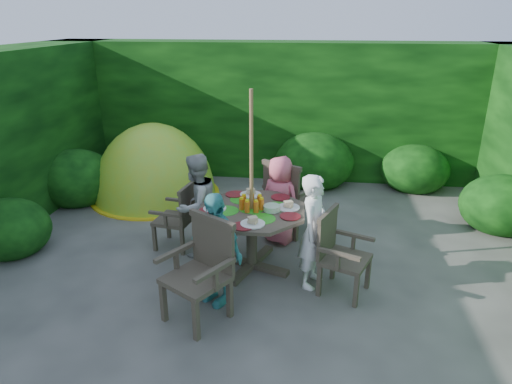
# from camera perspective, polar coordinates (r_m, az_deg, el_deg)

# --- Properties ---
(ground) EXTENTS (60.00, 60.00, 0.00)m
(ground) POSITION_cam_1_polar(r_m,az_deg,el_deg) (5.61, 0.44, -10.39)
(ground) COLOR #46443E
(ground) RESTS_ON ground
(hedge_enclosure) EXTENTS (9.00, 9.00, 2.50)m
(hedge_enclosure) POSITION_cam_1_polar(r_m,az_deg,el_deg) (6.33, 1.96, 5.73)
(hedge_enclosure) COLOR black
(hedge_enclosure) RESTS_ON ground
(patio_table) EXTENTS (1.75, 1.75, 0.95)m
(patio_table) POSITION_cam_1_polar(r_m,az_deg,el_deg) (5.48, -0.50, -3.31)
(patio_table) COLOR #3A3126
(patio_table) RESTS_ON ground
(parasol_pole) EXTENTS (0.06, 0.06, 2.20)m
(parasol_pole) POSITION_cam_1_polar(r_m,az_deg,el_deg) (5.32, -0.56, 0.97)
(parasol_pole) COLOR brown
(parasol_pole) RESTS_ON ground
(garden_chair_right) EXTENTS (0.65, 0.69, 0.91)m
(garden_chair_right) POSITION_cam_1_polar(r_m,az_deg,el_deg) (5.18, 10.31, -7.39)
(garden_chair_right) COLOR #3A3126
(garden_chair_right) RESTS_ON ground
(garden_chair_left) EXTENTS (0.54, 0.59, 0.87)m
(garden_chair_left) POSITION_cam_1_polar(r_m,az_deg,el_deg) (6.13, -9.59, -2.91)
(garden_chair_left) COLOR #3A3126
(garden_chair_left) RESTS_ON ground
(garden_chair_back) EXTENTS (0.82, 0.79, 1.05)m
(garden_chair_back) POSITION_cam_1_polar(r_m,az_deg,el_deg) (6.43, 3.98, -0.57)
(garden_chair_back) COLOR #3A3126
(garden_chair_back) RESTS_ON ground
(garden_chair_front) EXTENTS (0.81, 0.79, 1.03)m
(garden_chair_front) POSITION_cam_1_polar(r_m,az_deg,el_deg) (4.70, -6.78, -9.49)
(garden_chair_front) COLOR #3A3126
(garden_chair_front) RESTS_ON ground
(child_right) EXTENTS (0.46, 0.57, 1.34)m
(child_right) POSITION_cam_1_polar(r_m,az_deg,el_deg) (5.18, 7.29, -4.93)
(child_right) COLOR white
(child_right) RESTS_ON ground
(child_left) EXTENTS (0.75, 0.82, 1.35)m
(child_left) POSITION_cam_1_polar(r_m,az_deg,el_deg) (5.87, -7.43, -1.66)
(child_left) COLOR #A8A8A3
(child_left) RESTS_ON ground
(child_back) EXTENTS (0.71, 0.63, 1.22)m
(child_back) POSITION_cam_1_polar(r_m,az_deg,el_deg) (6.16, 3.01, -1.03)
(child_back) COLOR #F2647D
(child_back) RESTS_ON ground
(child_front) EXTENTS (0.79, 0.68, 1.27)m
(child_front) POSITION_cam_1_polar(r_m,az_deg,el_deg) (4.88, -5.06, -7.06)
(child_front) COLOR #4BAEB0
(child_front) RESTS_ON ground
(dome_tent) EXTENTS (2.40, 2.40, 2.53)m
(dome_tent) POSITION_cam_1_polar(r_m,az_deg,el_deg) (8.17, -12.39, -0.40)
(dome_tent) COLOR #B6CF27
(dome_tent) RESTS_ON ground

